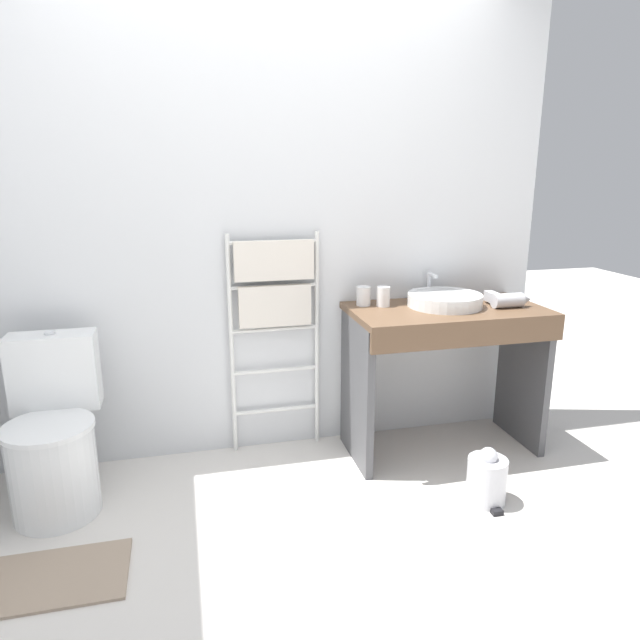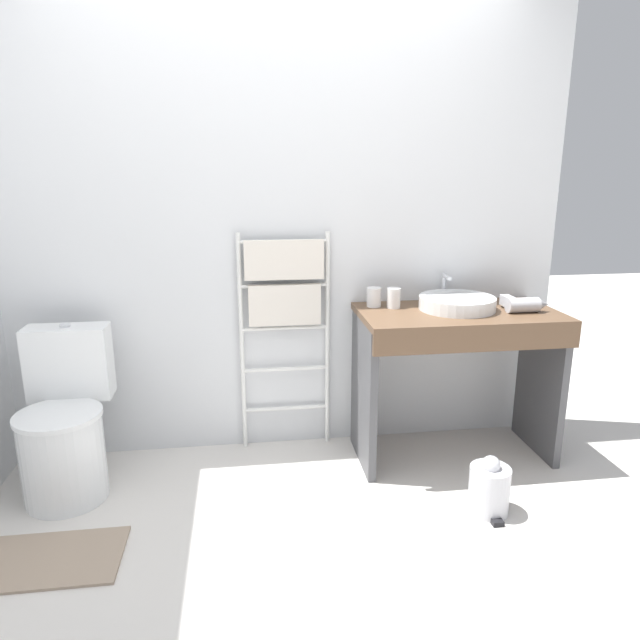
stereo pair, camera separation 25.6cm
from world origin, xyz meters
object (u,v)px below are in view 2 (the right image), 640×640
at_px(toilet, 65,429).
at_px(cup_near_edge, 394,298).
at_px(cup_near_wall, 374,297).
at_px(trash_bin, 489,488).
at_px(hair_dryer, 523,304).
at_px(towel_radiator, 285,298).
at_px(sink_basin, 457,303).

height_order(toilet, cup_near_edge, cup_near_edge).
xyz_separation_m(cup_near_wall, trash_bin, (0.39, -0.72, -0.75)).
bearing_deg(hair_dryer, toilet, -178.93).
distance_m(cup_near_wall, cup_near_edge, 0.11).
bearing_deg(hair_dryer, cup_near_edge, 164.83).
distance_m(towel_radiator, cup_near_edge, 0.58).
relative_size(toilet, sink_basin, 2.01).
bearing_deg(toilet, trash_bin, -13.10).
height_order(towel_radiator, hair_dryer, towel_radiator).
bearing_deg(cup_near_edge, towel_radiator, 169.00).
relative_size(toilet, cup_near_edge, 7.45).
height_order(toilet, hair_dryer, hair_dryer).
bearing_deg(cup_near_wall, hair_dryer, -16.39).
bearing_deg(sink_basin, cup_near_edge, 165.64).
distance_m(towel_radiator, sink_basin, 0.91).
bearing_deg(trash_bin, toilet, 166.90).
bearing_deg(towel_radiator, hair_dryer, -13.22).
distance_m(toilet, sink_basin, 2.06).
bearing_deg(towel_radiator, cup_near_edge, -11.00).
relative_size(toilet, trash_bin, 2.84).
bearing_deg(cup_near_wall, towel_radiator, 171.89).
bearing_deg(sink_basin, toilet, -176.09).
bearing_deg(sink_basin, cup_near_wall, 163.28).
height_order(cup_near_wall, trash_bin, cup_near_wall).
xyz_separation_m(towel_radiator, trash_bin, (0.87, -0.79, -0.75)).
bearing_deg(cup_near_edge, sink_basin, -14.36).
xyz_separation_m(sink_basin, cup_near_wall, (-0.42, 0.13, 0.01)).
bearing_deg(towel_radiator, toilet, -163.23).
distance_m(cup_near_edge, hair_dryer, 0.67).
xyz_separation_m(towel_radiator, cup_near_wall, (0.47, -0.07, 0.00)).
bearing_deg(hair_dryer, sink_basin, 164.03).
xyz_separation_m(cup_near_edge, trash_bin, (0.30, -0.67, -0.75)).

